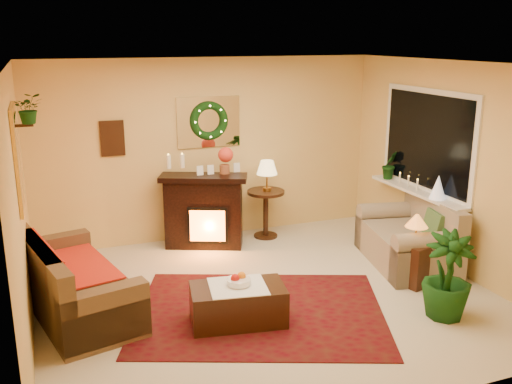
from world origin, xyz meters
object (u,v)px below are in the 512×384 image
object	(u,v)px
end_table_square	(415,261)
sofa	(76,274)
coffee_table	(238,304)
fireplace	(204,209)
loveseat	(407,233)
side_table_round	(266,216)

from	to	relation	value
end_table_square	sofa	bearing A→B (deg)	170.13
coffee_table	end_table_square	bearing A→B (deg)	14.62
fireplace	loveseat	bearing A→B (deg)	-11.00
loveseat	end_table_square	bearing A→B (deg)	-103.79
sofa	coffee_table	bearing A→B (deg)	-42.52
sofa	fireplace	distance (m)	2.31
fireplace	loveseat	world-z (taller)	fireplace
sofa	end_table_square	distance (m)	3.90
fireplace	coffee_table	xyz separation A→B (m)	(-0.29, -2.28, -0.34)
sofa	side_table_round	bearing A→B (deg)	14.98
sofa	loveseat	bearing A→B (deg)	-14.93
loveseat	sofa	bearing A→B (deg)	-170.01
loveseat	coffee_table	xyz separation A→B (m)	(-2.57, -0.73, -0.21)
fireplace	side_table_round	size ratio (longest dim) A/B	1.50
fireplace	sofa	bearing A→B (deg)	-118.87
loveseat	side_table_round	bearing A→B (deg)	141.16
loveseat	coffee_table	bearing A→B (deg)	-152.33
sofa	loveseat	size ratio (longest dim) A/B	1.28
sofa	side_table_round	world-z (taller)	sofa
sofa	side_table_round	xyz separation A→B (m)	(2.78, 1.48, -0.10)
fireplace	end_table_square	xyz separation A→B (m)	(2.02, -2.09, -0.28)
sofa	fireplace	world-z (taller)	fireplace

